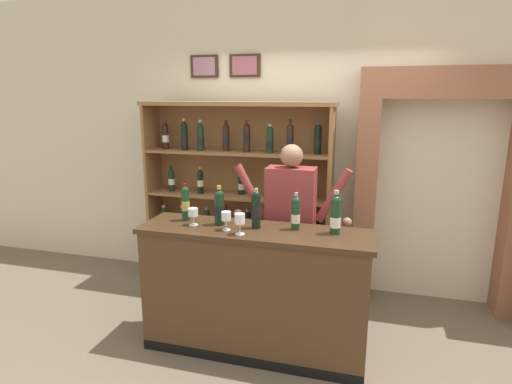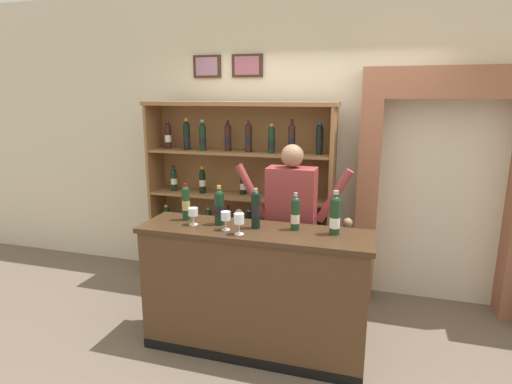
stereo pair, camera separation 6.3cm
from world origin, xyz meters
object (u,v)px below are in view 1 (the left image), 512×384
tasting_bottle_grappa (336,214)px  wine_glass_center (226,217)px  shopkeeper (290,216)px  wine_glass_spare (240,220)px  tasting_bottle_rosso (256,209)px  tasting_bottle_brunello (296,213)px  wine_shelf (238,193)px  tasting_bottle_chianti (186,203)px  tasting_bottle_bianco (219,207)px  tasting_counter (255,291)px  wine_glass_left (193,213)px

tasting_bottle_grappa → wine_glass_center: tasting_bottle_grappa is taller
shopkeeper → wine_glass_spare: shopkeeper is taller
tasting_bottle_rosso → tasting_bottle_grappa: bearing=2.5°
tasting_bottle_grappa → tasting_bottle_brunello: bearing=175.9°
wine_shelf → wine_glass_center: wine_shelf is taller
tasting_bottle_brunello → tasting_bottle_chianti: bearing=-179.9°
tasting_bottle_chianti → tasting_bottle_bianco: (0.31, -0.04, -0.00)m
wine_shelf → tasting_bottle_brunello: 1.28m
shopkeeper → tasting_bottle_grappa: (0.42, -0.43, 0.17)m
tasting_counter → wine_glass_center: size_ratio=12.41×
tasting_bottle_grappa → tasting_counter: bearing=-174.3°
tasting_counter → tasting_bottle_rosso: (0.00, 0.03, 0.68)m
shopkeeper → tasting_bottle_bianco: bearing=-137.8°
tasting_counter → wine_glass_spare: (-0.07, -0.14, 0.63)m
tasting_bottle_brunello → shopkeeper: bearing=106.0°
tasting_bottle_chianti → tasting_bottle_brunello: size_ratio=1.06×
tasting_bottle_bianco → tasting_counter: bearing=-7.7°
tasting_counter → wine_glass_spare: bearing=-116.9°
tasting_counter → shopkeeper: (0.19, 0.49, 0.50)m
tasting_bottle_chianti → tasting_bottle_rosso: bearing=-4.3°
shopkeeper → wine_glass_center: (-0.39, -0.56, 0.12)m
tasting_bottle_bianco → wine_glass_spare: tasting_bottle_bianco is taller
tasting_bottle_bianco → tasting_bottle_brunello: tasting_bottle_bianco is taller
tasting_bottle_chianti → wine_glass_center: (0.41, -0.16, -0.05)m
tasting_counter → tasting_bottle_chianti: bearing=172.5°
tasting_bottle_bianco → tasting_bottle_rosso: bearing=-1.2°
tasting_bottle_grappa → wine_glass_center: 0.82m
tasting_counter → wine_glass_left: 0.80m
tasting_bottle_bianco → tasting_bottle_brunello: (0.61, 0.04, -0.02)m
tasting_bottle_chianti → tasting_bottle_grappa: size_ratio=0.93×
tasting_bottle_chianti → tasting_bottle_grappa: bearing=-0.9°
tasting_bottle_bianco → wine_glass_center: (0.10, -0.12, -0.05)m
wine_shelf → tasting_bottle_rosso: 1.17m
tasting_counter → wine_glass_spare: 0.65m
tasting_bottle_rosso → wine_glass_center: size_ratio=2.17×
tasting_bottle_grappa → tasting_bottle_rosso: bearing=-177.5°
shopkeeper → tasting_bottle_chianti: (-0.80, -0.41, 0.17)m
tasting_bottle_bianco → tasting_bottle_brunello: size_ratio=1.09×
tasting_bottle_rosso → tasting_bottle_grappa: tasting_bottle_grappa is taller
tasting_bottle_bianco → shopkeeper: bearing=42.2°
tasting_bottle_brunello → wine_glass_left: 0.81m
tasting_counter → wine_glass_center: 0.66m
wine_shelf → wine_glass_left: (-0.02, -1.11, 0.09)m
tasting_counter → tasting_bottle_chianti: size_ratio=5.89×
tasting_bottle_bianco → wine_glass_left: 0.21m
tasting_bottle_grappa → tasting_bottle_bianco: bearing=-178.8°
wine_glass_center → wine_glass_left: size_ratio=1.05×
wine_glass_spare → tasting_counter: bearing=63.1°
tasting_bottle_rosso → wine_glass_center: tasting_bottle_rosso is taller
tasting_bottle_chianti → tasting_bottle_bianco: 0.31m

